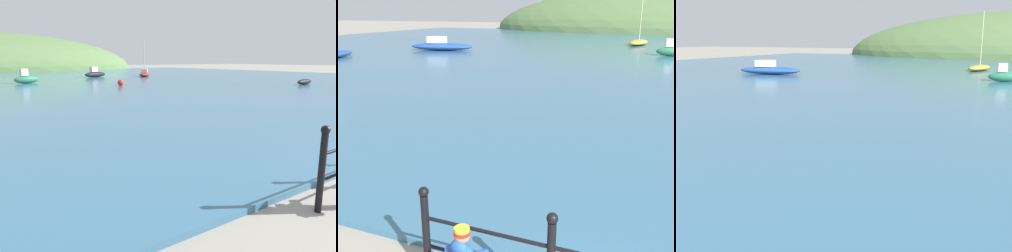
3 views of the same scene
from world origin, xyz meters
TOP-DOWN VIEW (x-y plane):
  - boat_blue_hull at (-3.16, 36.48)m, footprint 1.98×4.27m
  - boat_white_sailboat at (-17.11, 25.22)m, footprint 5.22×2.80m
  - boat_green_fishing at (-0.22, 27.82)m, footprint 2.10×1.00m

SIDE VIEW (x-z plane):
  - boat_blue_hull at x=-3.16m, z-range -2.14..2.85m
  - boat_white_sailboat at x=-17.11m, z-range -0.09..0.98m
  - boat_green_fishing at x=-0.22m, z-range -0.11..1.08m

